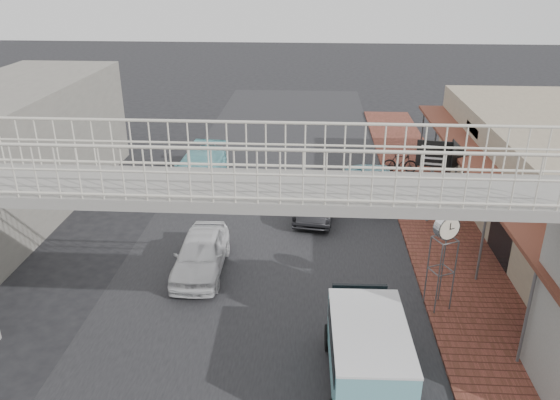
# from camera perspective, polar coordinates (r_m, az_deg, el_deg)

# --- Properties ---
(ground) EXTENTS (120.00, 120.00, 0.00)m
(ground) POSITION_cam_1_polar(r_m,az_deg,el_deg) (17.53, -1.86, -9.51)
(ground) COLOR black
(ground) RESTS_ON ground
(road_strip) EXTENTS (10.00, 60.00, 0.01)m
(road_strip) POSITION_cam_1_polar(r_m,az_deg,el_deg) (17.53, -1.86, -9.50)
(road_strip) COLOR black
(road_strip) RESTS_ON ground
(sidewalk) EXTENTS (3.00, 40.00, 0.10)m
(sidewalk) POSITION_cam_1_polar(r_m,az_deg,el_deg) (20.64, 17.30, -5.07)
(sidewalk) COLOR brown
(sidewalk) RESTS_ON ground
(footbridge) EXTENTS (16.40, 2.40, 6.34)m
(footbridge) POSITION_cam_1_polar(r_m,az_deg,el_deg) (12.48, -3.77, -7.21)
(footbridge) COLOR gray
(footbridge) RESTS_ON ground
(building_far_left) EXTENTS (5.00, 14.00, 5.00)m
(building_far_left) POSITION_cam_1_polar(r_m,az_deg,el_deg) (25.13, -26.47, 4.68)
(building_far_left) COLOR gray
(building_far_left) RESTS_ON ground
(white_hatchback) EXTENTS (1.63, 3.96, 1.34)m
(white_hatchback) POSITION_cam_1_polar(r_m,az_deg,el_deg) (18.44, -8.28, -5.56)
(white_hatchback) COLOR white
(white_hatchback) RESTS_ON ground
(dark_sedan) EXTENTS (1.94, 4.30, 1.37)m
(dark_sedan) POSITION_cam_1_polar(r_m,az_deg,el_deg) (22.48, 3.93, 0.19)
(dark_sedan) COLOR black
(dark_sedan) RESTS_ON ground
(angkot_curb) EXTENTS (2.59, 4.72, 1.25)m
(angkot_curb) POSITION_cam_1_polar(r_m,az_deg,el_deg) (24.82, 9.65, 2.05)
(angkot_curb) COLOR #6FB4C2
(angkot_curb) RESTS_ON ground
(angkot_far) EXTENTS (2.45, 5.11, 1.44)m
(angkot_far) POSITION_cam_1_polar(r_m,az_deg,el_deg) (25.97, -8.51, 3.31)
(angkot_far) COLOR #6EB8BF
(angkot_far) RESTS_ON ground
(angkot_van) EXTENTS (1.92, 4.00, 1.94)m
(angkot_van) POSITION_cam_1_polar(r_m,az_deg,el_deg) (13.48, 9.12, -14.92)
(angkot_van) COLOR black
(angkot_van) RESTS_ON ground
(motorcycle_near) EXTENTS (1.62, 0.80, 0.81)m
(motorcycle_near) POSITION_cam_1_polar(r_m,az_deg,el_deg) (24.23, 16.31, 0.56)
(motorcycle_near) COLOR black
(motorcycle_near) RESTS_ON sidewalk
(motorcycle_far) EXTENTS (1.70, 0.59, 1.00)m
(motorcycle_far) POSITION_cam_1_polar(r_m,az_deg,el_deg) (27.41, 12.44, 3.84)
(motorcycle_far) COLOR black
(motorcycle_far) RESTS_ON sidewalk
(street_clock) EXTENTS (0.77, 0.76, 3.01)m
(street_clock) POSITION_cam_1_polar(r_m,az_deg,el_deg) (16.09, 16.97, -3.18)
(street_clock) COLOR #59595B
(street_clock) RESTS_ON sidewalk
(arrow_sign) EXTENTS (2.06, 1.34, 3.45)m
(arrow_sign) POSITION_cam_1_polar(r_m,az_deg,el_deg) (21.63, 18.07, 4.34)
(arrow_sign) COLOR #59595B
(arrow_sign) RESTS_ON sidewalk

